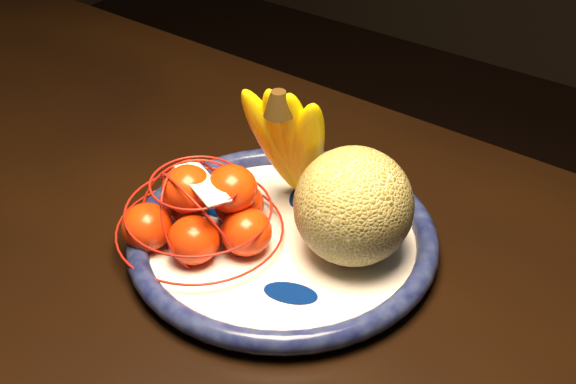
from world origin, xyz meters
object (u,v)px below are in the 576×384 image
Objects in this scene: fruit_bowl at (283,239)px; banana_bunch at (291,139)px; dining_table at (68,304)px; cantaloupe at (353,206)px; mandarin_bag at (203,212)px.

fruit_bowl is 0.11m from banana_bunch.
cantaloupe is (0.27, 0.16, 0.16)m from dining_table.
fruit_bowl is 1.42× the size of mandarin_bag.
banana_bunch reaches higher than fruit_bowl.
banana_bunch is 0.12m from mandarin_bag.
banana_bunch is at bearing 49.03° from dining_table.
mandarin_bag is (-0.07, -0.05, 0.03)m from fruit_bowl.
dining_table is at bearing -149.32° from cantaloupe.
dining_table is 13.10× the size of cantaloupe.
banana_bunch is at bearing 116.11° from fruit_bowl.
mandarin_bag is at bearing -154.21° from cantaloupe.
dining_table is 0.36m from cantaloupe.
mandarin_bag is at bearing -147.14° from fruit_bowl.
fruit_bowl is at bearing -76.05° from banana_bunch.
mandarin_bag reaches higher than dining_table.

